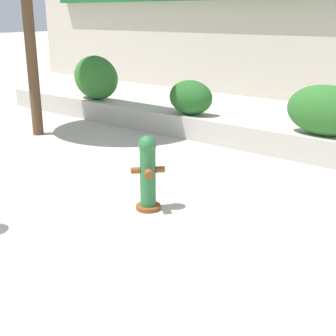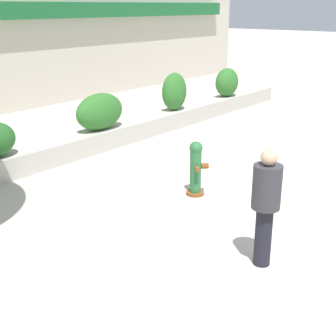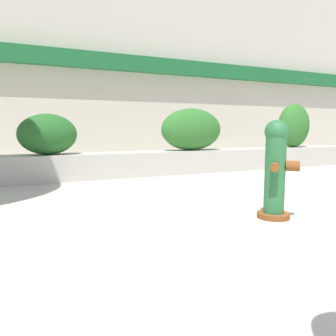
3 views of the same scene
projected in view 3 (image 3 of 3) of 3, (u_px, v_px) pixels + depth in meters
building_facade at (109, 48)px, 12.26m from camera, size 30.00×1.36×8.00m
planter_wall_low at (180, 162)px, 7.30m from camera, size 18.00×0.70×0.50m
hedge_bush_1 at (48, 134)px, 6.09m from camera, size 1.07×0.70×0.76m
hedge_bush_2 at (192, 129)px, 7.33m from camera, size 1.46×0.68×0.93m
hedge_bush_3 at (294, 126)px, 8.58m from camera, size 0.92×0.61×1.13m
fire_hydrant at (276, 169)px, 3.57m from camera, size 0.50×0.50×1.08m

